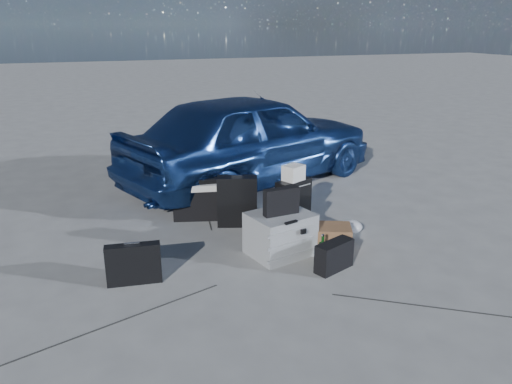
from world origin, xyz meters
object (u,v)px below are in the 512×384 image
at_px(suitcase_left, 237,201).
at_px(green_bottle, 322,249).
at_px(suitcase_right, 293,202).
at_px(duffel_bag, 205,202).
at_px(cardboard_box, 334,238).
at_px(pelican_case, 280,234).
at_px(car, 251,138).
at_px(briefcase, 134,264).

height_order(suitcase_left, green_bottle, suitcase_left).
xyz_separation_m(suitcase_right, duffel_bag, (-0.92, 0.57, -0.08)).
bearing_deg(suitcase_left, duffel_bag, 144.50).
relative_size(suitcase_left, cardboard_box, 1.71).
relative_size(suitcase_left, suitcase_right, 1.11).
relative_size(cardboard_box, green_bottle, 1.20).
distance_m(pelican_case, duffel_bag, 1.35).
relative_size(car, briefcase, 8.11).
bearing_deg(green_bottle, pelican_case, 132.17).
height_order(briefcase, suitcase_right, suitcase_right).
bearing_deg(car, cardboard_box, 159.28).
distance_m(suitcase_right, duffel_bag, 1.08).
bearing_deg(suitcase_right, car, 66.76).
height_order(suitcase_right, duffel_bag, suitcase_right).
distance_m(car, suitcase_right, 1.73).
height_order(car, briefcase, car).
xyz_separation_m(suitcase_left, duffel_bag, (-0.28, 0.40, -0.11)).
height_order(pelican_case, briefcase, pelican_case).
height_order(suitcase_right, cardboard_box, suitcase_right).
height_order(suitcase_right, green_bottle, suitcase_right).
bearing_deg(suitcase_right, cardboard_box, -103.72).
height_order(briefcase, suitcase_left, suitcase_left).
distance_m(duffel_bag, cardboard_box, 1.71).
distance_m(car, green_bottle, 2.79).
height_order(pelican_case, duffel_bag, pelican_case).
height_order(pelican_case, green_bottle, pelican_case).
distance_m(pelican_case, briefcase, 1.49).
distance_m(pelican_case, cardboard_box, 0.58).
bearing_deg(duffel_bag, green_bottle, -48.56).
bearing_deg(duffel_bag, pelican_case, -54.29).
bearing_deg(briefcase, suitcase_right, 30.34).
relative_size(pelican_case, cardboard_box, 1.73).
height_order(car, suitcase_left, car).
xyz_separation_m(suitcase_right, cardboard_box, (0.09, -0.82, -0.14)).
distance_m(car, pelican_case, 2.50).
bearing_deg(green_bottle, cardboard_box, 42.55).
xyz_separation_m(briefcase, cardboard_box, (2.05, -0.00, -0.06)).
relative_size(suitcase_right, green_bottle, 1.85).
relative_size(car, suitcase_left, 6.67).
bearing_deg(pelican_case, cardboard_box, -24.09).
bearing_deg(pelican_case, car, 63.31).
height_order(pelican_case, suitcase_right, suitcase_right).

